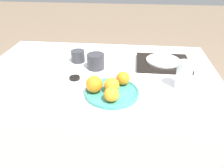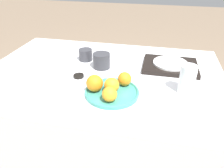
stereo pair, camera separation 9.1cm
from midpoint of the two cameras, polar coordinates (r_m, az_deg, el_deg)
name	(u,v)px [view 2 (the right image)]	position (r m, az deg, el deg)	size (l,w,h in m)	color
table	(104,129)	(1.32, -0.19, -11.77)	(1.20, 0.83, 0.76)	white
fruit_platter	(112,92)	(0.93, 2.80, -2.24)	(0.23, 0.23, 0.02)	teal
orange_0	(112,85)	(0.91, 2.79, -0.38)	(0.06, 0.06, 0.06)	orange
orange_1	(95,83)	(0.91, -1.75, 0.13)	(0.07, 0.07, 0.07)	orange
orange_2	(125,79)	(0.96, 6.01, 1.26)	(0.06, 0.06, 0.06)	orange
orange_3	(110,94)	(0.85, 2.39, -2.79)	(0.06, 0.06, 0.06)	orange
water_glass	(187,79)	(0.98, 21.58, 1.07)	(0.07, 0.07, 0.12)	silver
serving_tray	(170,66)	(1.20, 17.04, 4.55)	(0.28, 0.22, 0.02)	black
side_plate	(170,63)	(1.20, 17.15, 5.19)	(0.18, 0.18, 0.01)	white
cup_0	(86,55)	(1.23, -4.83, 7.57)	(0.08, 0.08, 0.06)	#333338
cup_1	(102,61)	(1.14, -0.46, 6.06)	(0.09, 0.09, 0.08)	#333338
soy_dish	(79,76)	(1.06, -6.32, 2.04)	(0.05, 0.05, 0.01)	black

